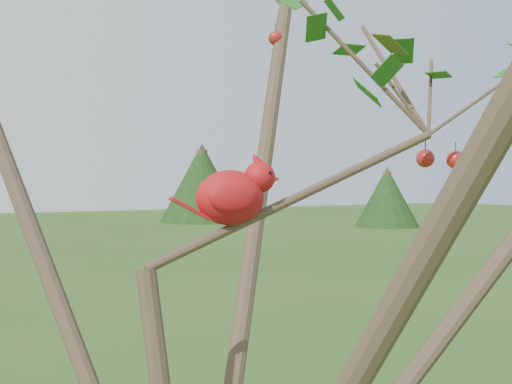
% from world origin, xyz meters
% --- Properties ---
extents(crabapple_tree, '(2.35, 2.05, 2.95)m').
position_xyz_m(crabapple_tree, '(0.03, -0.02, 2.12)').
color(crabapple_tree, '#3B2B1F').
rests_on(crabapple_tree, ground).
extents(cardinal, '(0.21, 0.12, 0.15)m').
position_xyz_m(cardinal, '(0.11, 0.09, 2.08)').
color(cardinal, red).
rests_on(cardinal, ground).
extents(distant_trees, '(42.62, 12.51, 3.77)m').
position_xyz_m(distant_trees, '(3.96, 24.08, 1.59)').
color(distant_trees, '#3B2B1F').
rests_on(distant_trees, ground).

